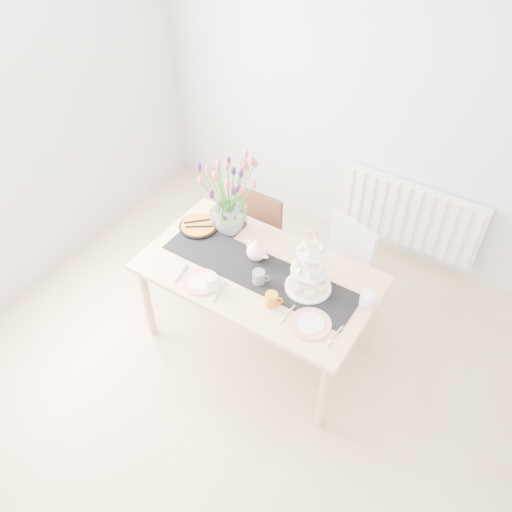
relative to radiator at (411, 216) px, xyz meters
The scene contains 16 objects.
room_shell 2.40m from the radiator, 102.86° to the right, with size 4.50×4.50×4.50m.
radiator is the anchor object (origin of this frame).
dining_table 1.62m from the radiator, 110.59° to the right, with size 1.60×0.90×0.75m.
chair_brown 1.35m from the radiator, 136.33° to the right, with size 0.40×0.40×0.80m.
chair_white 0.93m from the radiator, 103.98° to the right, with size 0.53×0.53×0.85m.
table_runner 1.63m from the radiator, 110.59° to the right, with size 1.40×0.35×0.01m, color black.
tulip_vase 1.73m from the radiator, 128.68° to the right, with size 0.69×0.69×0.60m.
cake_stand 1.53m from the radiator, 98.13° to the right, with size 0.31×0.31×0.45m.
teapot 1.59m from the radiator, 114.51° to the right, with size 0.23×0.19×0.15m, color white, non-canonical shape.
cream_jug 1.43m from the radiator, 82.94° to the right, with size 0.10×0.10×0.10m, color white.
tart_tin 1.83m from the radiator, 130.80° to the right, with size 0.29×0.29×0.03m.
mug_grey 1.70m from the radiator, 107.69° to the right, with size 0.08×0.08×0.10m, color slate.
mug_white 1.98m from the radiator, 112.35° to the right, with size 0.09×0.09×0.11m, color white.
mug_orange 1.78m from the radiator, 101.09° to the right, with size 0.08×0.08×0.10m, color orange.
plate_left 2.00m from the radiator, 114.78° to the right, with size 0.25×0.25×0.01m, color silver.
plate_right 1.74m from the radiator, 91.60° to the right, with size 0.26×0.26×0.01m, color silver.
Camera 1 is at (1.31, -1.48, 3.36)m, focal length 38.00 mm.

